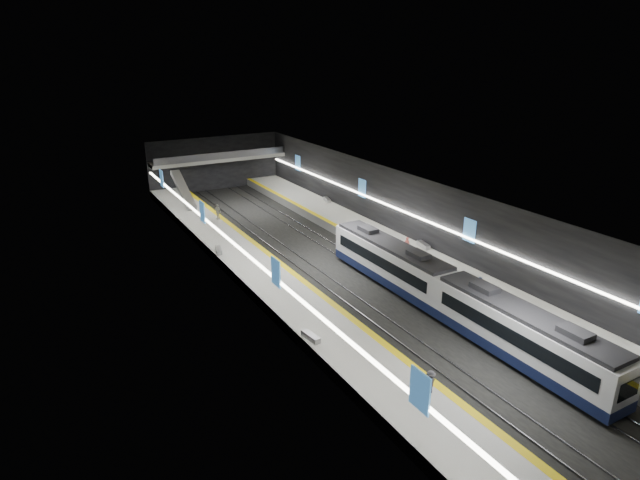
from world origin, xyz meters
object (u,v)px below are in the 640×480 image
train (447,292)px  bench_right_far (327,200)px  escalator (183,190)px  passenger_left_b (430,382)px  bench_left_far (219,250)px  passenger_left_a (218,212)px  passenger_right_b (479,287)px  bench_right_near (423,245)px  bench_left_near (311,337)px  passenger_right_a (407,246)px

train → bench_right_far: 31.93m
escalator → passenger_left_b: escalator is taller
bench_right_far → passenger_left_b: 42.49m
bench_left_far → passenger_left_a: 11.30m
bench_left_far → passenger_right_b: passenger_right_b is taller
passenger_right_b → bench_right_near: bearing=11.8°
bench_left_near → bench_right_near: (19.00, 10.51, 0.02)m
escalator → bench_right_near: escalator is taller
bench_right_near → passenger_left_a: 24.98m
bench_right_far → passenger_left_a: 15.38m
bench_right_far → train: bearing=-89.5°
passenger_right_a → passenger_left_b: size_ratio=1.15×
bench_right_far → passenger_right_b: passenger_right_b is taller
passenger_left_b → escalator: bearing=-111.1°
bench_left_far → bench_right_far: (19.00, 10.89, -0.00)m
bench_right_near → passenger_right_b: passenger_right_b is taller
passenger_right_b → passenger_left_a: bearing=49.8°
bench_left_near → escalator: bearing=80.2°
bench_left_near → passenger_left_b: size_ratio=1.15×
train → passenger_left_a: size_ratio=16.15×
escalator → bench_right_far: (17.00, -8.34, -1.67)m
train → bench_left_far: train is taller
passenger_right_a → passenger_left_a: size_ratio=0.95×
train → escalator: 40.73m
train → passenger_right_a: 11.50m
bench_left_near → passenger_left_a: size_ratio=0.95×
train → escalator: escalator is taller
escalator → passenger_right_b: size_ratio=4.79×
passenger_right_a → passenger_left_b: (-13.12, -18.96, -0.11)m
train → passenger_right_a: train is taller
bench_left_far → bench_right_near: bench_right_near is taller
escalator → bench_left_far: (-2.00, -19.22, -1.67)m
escalator → passenger_left_a: size_ratio=4.30×
train → bench_left_far: 23.56m
passenger_right_b → bench_left_far: bearing=66.3°
escalator → passenger_right_a: 32.22m
bench_left_far → bench_right_near: 21.03m
escalator → bench_right_far: 19.01m
train → bench_right_near: size_ratio=15.26×
passenger_left_a → passenger_left_b: size_ratio=1.21×
bench_left_near → passenger_right_b: (15.62, -0.67, 0.62)m
bench_left_far → passenger_left_b: 28.75m
bench_right_far → passenger_right_b: bearing=-83.0°
bench_left_far → bench_right_near: bearing=-11.7°
bench_left_near → bench_left_far: size_ratio=0.94×
bench_left_near → passenger_left_b: (3.24, -9.04, 0.55)m
bench_right_far → passenger_left_a: (-15.36, -0.21, 0.70)m
bench_right_far → passenger_right_b: (-3.38, -31.08, 0.60)m
escalator → passenger_right_b: 41.72m
bench_right_near → passenger_left_a: bearing=138.7°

